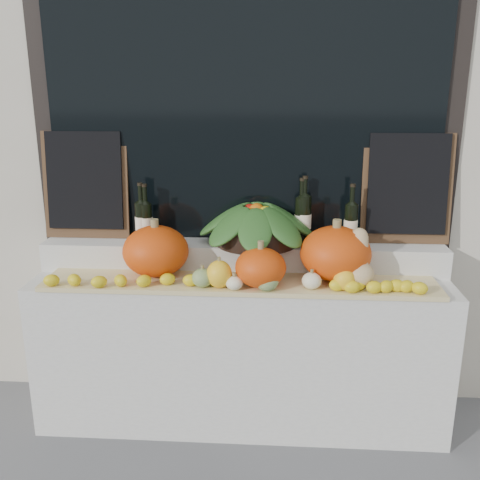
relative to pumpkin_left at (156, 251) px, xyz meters
name	(u,v)px	position (x,y,z in m)	size (l,w,h in m)	color
storefront_facade	(248,28)	(0.46, 0.78, 1.20)	(7.00, 0.94, 4.50)	beige
display_sill	(241,349)	(0.46, 0.06, -0.60)	(2.30, 0.55, 0.88)	silver
rear_tier	(242,256)	(0.46, 0.21, -0.08)	(2.30, 0.25, 0.16)	silver
straw_bedding	(239,283)	(0.46, -0.07, -0.15)	(2.10, 0.32, 0.03)	tan
pumpkin_left	(156,251)	(0.00, 0.00, 0.00)	(0.36, 0.36, 0.28)	#DC480B
pumpkin_right	(335,253)	(0.97, 0.00, 0.01)	(0.38, 0.38, 0.29)	#DC480B
pumpkin_center	(261,267)	(0.57, -0.13, -0.04)	(0.26, 0.26, 0.21)	#DC480B
butternut_squash	(360,263)	(1.08, -0.09, -0.02)	(0.15, 0.21, 0.29)	tan
decorative_gourds	(258,278)	(0.56, -0.17, -0.08)	(0.83, 0.15, 0.17)	#2B5F1C
lemon_heap	(238,283)	(0.46, -0.18, -0.11)	(2.20, 0.16, 0.06)	yellow
produce_bowl	(257,223)	(0.54, 0.19, 0.11)	(0.70, 0.70, 0.25)	black
wine_bottle_far_left	(146,222)	(-0.09, 0.20, 0.11)	(0.08, 0.08, 0.34)	black
wine_bottle_near_left	(142,221)	(-0.12, 0.20, 0.12)	(0.08, 0.08, 0.34)	black
wine_bottle_tall	(304,219)	(0.81, 0.24, 0.14)	(0.08, 0.08, 0.38)	black
wine_bottle_near_right	(301,219)	(0.79, 0.24, 0.13)	(0.08, 0.08, 0.37)	black
wine_bottle_far_right	(351,224)	(1.07, 0.18, 0.12)	(0.08, 0.08, 0.35)	black
chalkboard_left	(85,183)	(-0.46, 0.27, 0.32)	(0.50, 0.09, 0.62)	#4C331E
chalkboard_right	(407,187)	(1.38, 0.27, 0.32)	(0.50, 0.09, 0.62)	#4C331E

